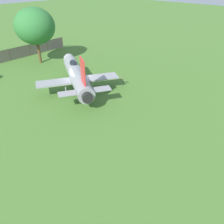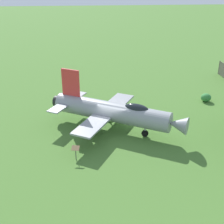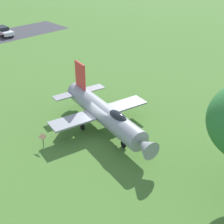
{
  "view_description": "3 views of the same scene",
  "coord_description": "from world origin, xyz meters",
  "views": [
    {
      "loc": [
        -15.06,
        -20.03,
        11.96
      ],
      "look_at": [
        -2.68,
        -8.21,
        1.5
      ],
      "focal_mm": 36.12,
      "sensor_mm": 36.0,
      "label": 1
    },
    {
      "loc": [
        24.89,
        -1.84,
        13.47
      ],
      "look_at": [
        0.52,
        0.02,
        1.97
      ],
      "focal_mm": 49.68,
      "sensor_mm": 36.0,
      "label": 2
    },
    {
      "loc": [
        20.79,
        12.1,
        15.5
      ],
      "look_at": [
        -0.86,
        0.44,
        1.52
      ],
      "focal_mm": 50.27,
      "sensor_mm": 36.0,
      "label": 3
    }
  ],
  "objects": [
    {
      "name": "info_plaque",
      "position": [
        4.68,
        -3.08,
        0.85
      ],
      "size": [
        0.5,
        0.66,
        1.14
      ],
      "color": "#333333",
      "rests_on": "ground_plane"
    },
    {
      "name": "ground_plane",
      "position": [
        0.0,
        0.0,
        0.0
      ],
      "size": [
        200.0,
        200.0,
        0.0
      ],
      "primitive_type": "plane",
      "color": "#47722D"
    },
    {
      "name": "display_jet",
      "position": [
        0.18,
        0.33,
        1.81
      ],
      "size": [
        9.14,
        12.01,
        5.15
      ],
      "rotation": [
        0.0,
        0.0,
        1.07
      ],
      "color": "gray",
      "rests_on": "ground_plane"
    },
    {
      "name": "shade_tree",
      "position": [
        2.21,
        12.12,
        5.5
      ],
      "size": [
        5.82,
        5.99,
        8.13
      ],
      "color": "brown",
      "rests_on": "ground_plane"
    }
  ]
}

